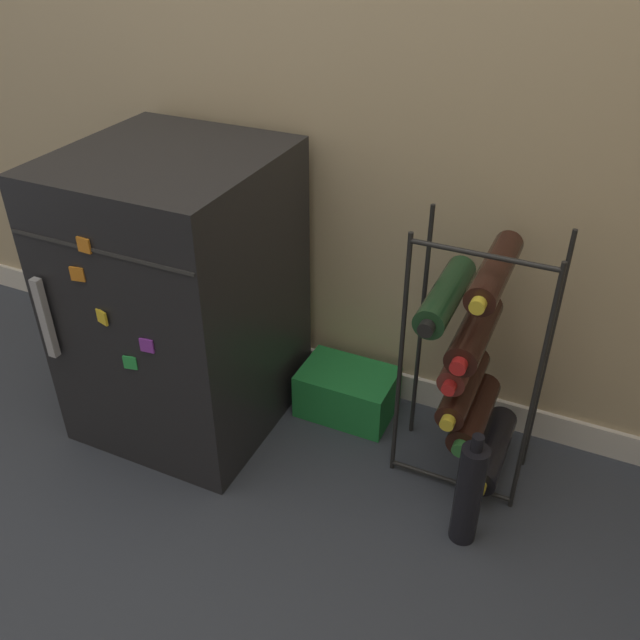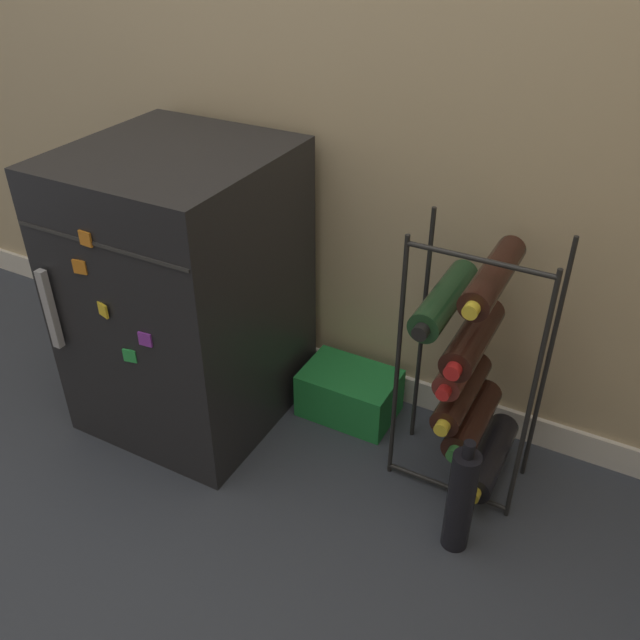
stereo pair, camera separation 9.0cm
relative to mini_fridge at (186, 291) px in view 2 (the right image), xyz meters
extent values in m
plane|color=#333842|center=(0.53, -0.29, -0.40)|extent=(14.00, 14.00, 0.00)
cube|color=silver|center=(0.53, 0.31, -0.36)|extent=(6.69, 0.01, 0.09)
cube|color=black|center=(0.00, 0.00, 0.00)|extent=(0.52, 0.55, 0.80)
cube|color=#2D2D2D|center=(0.00, -0.28, 0.27)|extent=(0.51, 0.00, 0.01)
cube|color=#9E9EA3|center=(-0.20, -0.29, 0.04)|extent=(0.02, 0.02, 0.23)
cube|color=yellow|center=(-0.03, -0.28, 0.08)|extent=(0.04, 0.02, 0.04)
cube|color=purple|center=(0.10, -0.28, 0.04)|extent=(0.04, 0.01, 0.04)
cube|color=orange|center=(-0.04, -0.28, 0.28)|extent=(0.04, 0.01, 0.04)
cube|color=green|center=(0.03, -0.28, -0.03)|extent=(0.04, 0.01, 0.04)
cube|color=orange|center=(-0.08, -0.28, 0.19)|extent=(0.04, 0.01, 0.04)
cylinder|color=black|center=(0.64, 0.01, -0.04)|extent=(0.01, 0.01, 0.72)
cylinder|color=black|center=(0.96, 0.01, -0.04)|extent=(0.01, 0.01, 0.72)
cylinder|color=black|center=(0.64, 0.18, -0.04)|extent=(0.01, 0.01, 0.72)
cylinder|color=black|center=(0.96, 0.18, -0.04)|extent=(0.01, 0.01, 0.72)
cylinder|color=black|center=(0.80, 0.01, -0.38)|extent=(0.33, 0.01, 0.01)
cylinder|color=black|center=(0.80, 0.01, 0.30)|extent=(0.33, 0.01, 0.01)
cylinder|color=black|center=(0.88, 0.09, -0.31)|extent=(0.08, 0.27, 0.08)
cylinder|color=gold|center=(0.88, -0.05, -0.31)|extent=(0.04, 0.02, 0.04)
cylinder|color=black|center=(0.82, 0.09, -0.21)|extent=(0.08, 0.26, 0.08)
cylinder|color=#2D7033|center=(0.82, -0.05, -0.21)|extent=(0.04, 0.02, 0.04)
cylinder|color=black|center=(0.78, 0.09, -0.13)|extent=(0.07, 0.28, 0.07)
cylinder|color=gold|center=(0.78, -0.06, -0.13)|extent=(0.04, 0.02, 0.04)
cylinder|color=#56231E|center=(0.78, 0.09, -0.03)|extent=(0.07, 0.26, 0.07)
cylinder|color=red|center=(0.78, -0.05, -0.03)|extent=(0.03, 0.02, 0.03)
cylinder|color=black|center=(0.79, 0.09, 0.04)|extent=(0.08, 0.27, 0.08)
cylinder|color=red|center=(0.79, -0.05, 0.04)|extent=(0.04, 0.02, 0.04)
cylinder|color=#19381E|center=(0.71, 0.09, 0.13)|extent=(0.08, 0.29, 0.08)
cylinder|color=black|center=(0.71, -0.06, 0.13)|extent=(0.04, 0.02, 0.04)
cylinder|color=black|center=(0.82, 0.09, 0.22)|extent=(0.07, 0.30, 0.07)
cylinder|color=gold|center=(0.82, -0.07, 0.22)|extent=(0.03, 0.02, 0.03)
cube|color=#1E7F38|center=(0.43, 0.18, -0.33)|extent=(0.28, 0.19, 0.15)
cylinder|color=black|center=(0.87, -0.14, -0.26)|extent=(0.07, 0.07, 0.29)
cylinder|color=black|center=(0.87, -0.14, -0.09)|extent=(0.03, 0.03, 0.04)
camera|label=1|loc=(1.02, -1.29, 0.97)|focal=38.00mm
camera|label=2|loc=(1.10, -1.25, 0.97)|focal=38.00mm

